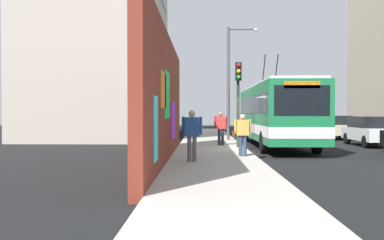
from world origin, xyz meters
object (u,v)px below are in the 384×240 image
object	(u,v)px
parked_car_silver	(312,124)
pedestrian_near_wall	(192,131)
pedestrian_at_curb	(242,132)
parked_car_white	(371,130)
traffic_light	(238,90)
parked_car_champagne	(334,127)
city_bus	(275,112)
pedestrian_midblock	(221,126)
street_lamp	(232,75)

from	to	relation	value
parked_car_silver	pedestrian_near_wall	xyz separation A→B (m)	(-20.76, 9.39, 0.32)
pedestrian_at_curb	pedestrian_near_wall	xyz separation A→B (m)	(-1.74, 1.86, 0.09)
parked_car_white	traffic_light	xyz separation A→B (m)	(-3.07, 7.35, 2.01)
parked_car_champagne	traffic_light	size ratio (longest dim) A/B	1.03
traffic_light	parked_car_white	bearing A→B (deg)	-67.30
parked_car_white	parked_car_silver	distance (m)	12.08
parked_car_silver	pedestrian_at_curb	size ratio (longest dim) A/B	2.90
pedestrian_near_wall	city_bus	bearing A→B (deg)	-27.28
city_bus	pedestrian_midblock	size ratio (longest dim) A/B	7.11
parked_car_silver	pedestrian_midblock	distance (m)	15.90
pedestrian_midblock	parked_car_white	bearing A→B (deg)	-78.82
pedestrian_at_curb	street_lamp	xyz separation A→B (m)	(9.53, -0.28, 2.97)
parked_car_champagne	street_lamp	bearing A→B (deg)	116.11
city_bus	pedestrian_near_wall	size ratio (longest dim) A/B	6.92
parked_car_silver	traffic_light	bearing A→B (deg)	154.13
city_bus	parked_car_white	xyz separation A→B (m)	(0.55, -5.20, -0.97)
street_lamp	pedestrian_midblock	bearing A→B (deg)	168.60
pedestrian_near_wall	parked_car_silver	bearing A→B (deg)	-24.34
city_bus	street_lamp	world-z (taller)	street_lamp
pedestrian_midblock	city_bus	bearing A→B (deg)	-70.14
city_bus	parked_car_champagne	world-z (taller)	city_bus
pedestrian_midblock	parked_car_champagne	bearing A→B (deg)	-46.27
parked_car_white	pedestrian_near_wall	distance (m)	12.79
parked_car_silver	pedestrian_near_wall	size ratio (longest dim) A/B	2.68
parked_car_champagne	street_lamp	world-z (taller)	street_lamp
pedestrian_at_curb	traffic_light	world-z (taller)	traffic_light
city_bus	pedestrian_at_curb	size ratio (longest dim) A/B	7.51
pedestrian_at_curb	pedestrian_midblock	world-z (taller)	pedestrian_midblock
parked_car_champagne	pedestrian_at_curb	xyz separation A→B (m)	(-13.08, 7.53, 0.23)
city_bus	parked_car_silver	xyz separation A→B (m)	(12.64, -5.20, -0.96)
pedestrian_midblock	street_lamp	world-z (taller)	street_lamp
pedestrian_at_curb	street_lamp	distance (m)	9.99
parked_car_silver	pedestrian_midblock	xyz separation A→B (m)	(-13.68, 8.09, 0.29)
city_bus	parked_car_champagne	xyz separation A→B (m)	(6.69, -5.20, -0.96)
pedestrian_near_wall	pedestrian_at_curb	bearing A→B (deg)	-47.01
pedestrian_midblock	parked_car_silver	bearing A→B (deg)	-30.59
parked_car_white	pedestrian_at_curb	world-z (taller)	pedestrian_at_curb
pedestrian_near_wall	pedestrian_midblock	world-z (taller)	pedestrian_near_wall
parked_car_silver	street_lamp	bearing A→B (deg)	142.66
pedestrian_midblock	traffic_light	xyz separation A→B (m)	(-1.48, -0.74, 1.71)
pedestrian_near_wall	pedestrian_midblock	xyz separation A→B (m)	(7.08, -1.30, -0.03)
pedestrian_near_wall	street_lamp	distance (m)	11.83
parked_car_champagne	parked_car_silver	bearing A→B (deg)	-0.00
parked_car_silver	pedestrian_at_curb	xyz separation A→B (m)	(-19.03, 7.53, 0.23)
pedestrian_midblock	traffic_light	bearing A→B (deg)	-153.46
parked_car_white	pedestrian_near_wall	size ratio (longest dim) A/B	2.42
pedestrian_midblock	traffic_light	world-z (taller)	traffic_light
parked_car_champagne	traffic_light	bearing A→B (deg)	141.42
pedestrian_at_curb	pedestrian_near_wall	world-z (taller)	pedestrian_near_wall
parked_car_champagne	pedestrian_near_wall	world-z (taller)	pedestrian_near_wall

